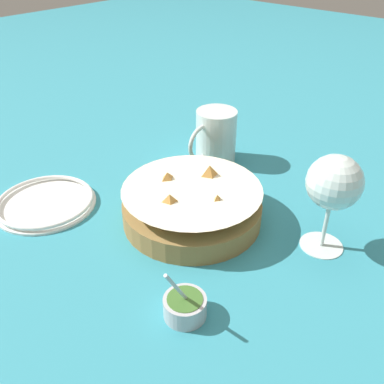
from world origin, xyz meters
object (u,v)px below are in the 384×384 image
food_basket (191,205)px  wine_glass (334,185)px  beer_mug (215,138)px  side_plate (45,202)px  sauce_cup (185,306)px

food_basket → wine_glass: bearing=113.5°
wine_glass → beer_mug: size_ratio=1.27×
wine_glass → side_plate: 0.52m
food_basket → side_plate: bearing=-57.0°
food_basket → side_plate: size_ratio=1.32×
food_basket → sauce_cup: bearing=39.9°
sauce_cup → beer_mug: size_ratio=0.75×
wine_glass → food_basket: bearing=-66.5°
wine_glass → beer_mug: 0.35m
food_basket → sauce_cup: size_ratio=2.49×
beer_mug → side_plate: beer_mug is taller
wine_glass → side_plate: wine_glass is taller
food_basket → sauce_cup: (0.17, 0.14, -0.01)m
food_basket → beer_mug: size_ratio=1.87×
wine_glass → beer_mug: bearing=-108.9°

